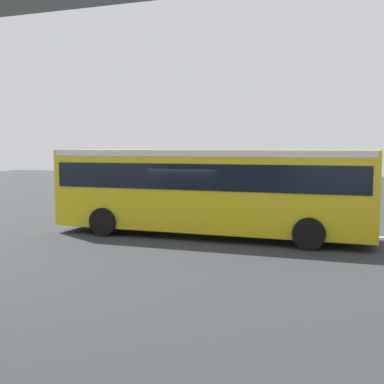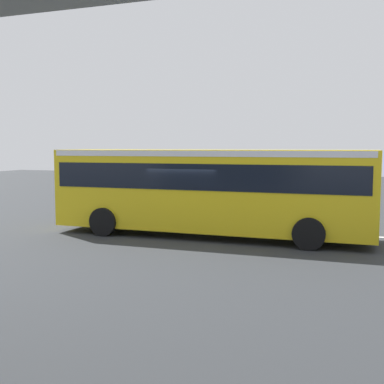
{
  "view_description": "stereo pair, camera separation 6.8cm",
  "coord_description": "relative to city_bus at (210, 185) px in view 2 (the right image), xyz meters",
  "views": [
    {
      "loc": [
        -5.74,
        16.37,
        3.25
      ],
      "look_at": [
        0.03,
        -0.19,
        1.6
      ],
      "focal_mm": 44.79,
      "sensor_mm": 36.0,
      "label": 1
    },
    {
      "loc": [
        -5.81,
        16.35,
        3.25
      ],
      "look_at": [
        0.03,
        -0.19,
        1.6
      ],
      "focal_mm": 44.79,
      "sensor_mm": 36.0,
      "label": 2
    }
  ],
  "objects": [
    {
      "name": "lane_dash_left",
      "position": [
        -1.36,
        -1.83,
        -1.88
      ],
      "size": [
        2.0,
        0.2,
        0.01
      ],
      "primitive_type": "cube",
      "color": "silver",
      "rests_on": "ground"
    },
    {
      "name": "lane_dash_centre",
      "position": [
        2.64,
        -1.83,
        -1.88
      ],
      "size": [
        2.0,
        0.2,
        0.01
      ],
      "primitive_type": "cube",
      "color": "silver",
      "rests_on": "ground"
    },
    {
      "name": "ground",
      "position": [
        0.64,
        0.2,
        -1.88
      ],
      "size": [
        80.0,
        80.0,
        0.0
      ],
      "primitive_type": "plane",
      "color": "#2D3033"
    },
    {
      "name": "traffic_sign",
      "position": [
        -1.76,
        -3.03,
        0.01
      ],
      "size": [
        0.08,
        0.6,
        2.8
      ],
      "color": "slate",
      "rests_on": "ground"
    },
    {
      "name": "city_bus",
      "position": [
        0.0,
        0.0,
        0.0
      ],
      "size": [
        11.54,
        2.85,
        3.15
      ],
      "color": "yellow",
      "rests_on": "ground"
    },
    {
      "name": "lane_dash_leftmost",
      "position": [
        -5.36,
        -1.83,
        -1.88
      ],
      "size": [
        2.0,
        0.2,
        0.01
      ],
      "primitive_type": "cube",
      "color": "silver",
      "rests_on": "ground"
    },
    {
      "name": "lane_dash_right",
      "position": [
        6.64,
        -1.83,
        -1.88
      ],
      "size": [
        2.0,
        0.2,
        0.01
      ],
      "primitive_type": "cube",
      "color": "silver",
      "rests_on": "ground"
    }
  ]
}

